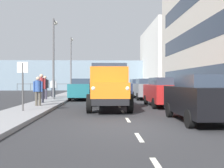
# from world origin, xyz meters

# --- Properties ---
(ground_plane) EXTENTS (80.00, 80.00, 0.00)m
(ground_plane) POSITION_xyz_m (0.00, -10.96, 0.00)
(ground_plane) COLOR #2D2D30
(sidewalk_left) EXTENTS (2.11, 39.23, 0.15)m
(sidewalk_left) POSITION_xyz_m (-4.64, -10.96, 0.07)
(sidewalk_left) COLOR gray
(sidewalk_left) RESTS_ON ground_plane
(sidewalk_right) EXTENTS (2.11, 39.23, 0.15)m
(sidewalk_right) POSITION_xyz_m (4.64, -10.96, 0.07)
(sidewalk_right) COLOR gray
(sidewalk_right) RESTS_ON ground_plane
(road_centreline_markings) EXTENTS (0.12, 34.59, 0.01)m
(road_centreline_markings) POSITION_xyz_m (0.00, -10.21, 0.00)
(road_centreline_markings) COLOR silver
(road_centreline_markings) RESTS_ON ground_plane
(building_far_block) EXTENTS (6.76, 14.63, 9.52)m
(building_far_block) POSITION_xyz_m (-9.07, -28.71, 4.76)
(building_far_block) COLOR silver
(building_far_block) RESTS_ON ground_plane
(sea_horizon) EXTENTS (80.00, 0.80, 5.00)m
(sea_horizon) POSITION_xyz_m (0.00, -33.57, 2.50)
(sea_horizon) COLOR gray
(sea_horizon) RESTS_ON ground_plane
(seawall_railing) EXTENTS (28.08, 0.08, 1.20)m
(seawall_railing) POSITION_xyz_m (-0.00, -29.97, 0.92)
(seawall_railing) COLOR #4C5156
(seawall_railing) RESTS_ON ground_plane
(truck_vintage_orange) EXTENTS (2.17, 5.64, 2.43)m
(truck_vintage_orange) POSITION_xyz_m (0.65, -4.80, 1.18)
(truck_vintage_orange) COLOR black
(truck_vintage_orange) RESTS_ON ground_plane
(car_black_kerbside_near) EXTENTS (1.83, 3.94, 1.72)m
(car_black_kerbside_near) POSITION_xyz_m (-2.63, -0.80, 0.89)
(car_black_kerbside_near) COLOR black
(car_black_kerbside_near) RESTS_ON ground_plane
(car_red_kerbside_1) EXTENTS (1.79, 4.23, 1.72)m
(car_red_kerbside_1) POSITION_xyz_m (-2.63, -6.48, 0.90)
(car_red_kerbside_1) COLOR #B21E1E
(car_red_kerbside_1) RESTS_ON ground_plane
(car_grey_kerbside_2) EXTENTS (1.89, 3.86, 1.72)m
(car_grey_kerbside_2) POSITION_xyz_m (-2.63, -12.40, 0.89)
(car_grey_kerbside_2) COLOR slate
(car_grey_kerbside_2) RESTS_ON ground_plane
(car_navy_kerbside_3) EXTENTS (1.89, 4.54, 1.72)m
(car_navy_kerbside_3) POSITION_xyz_m (-2.63, -17.07, 0.90)
(car_navy_kerbside_3) COLOR navy
(car_navy_kerbside_3) RESTS_ON ground_plane
(car_teal_oppositeside_0) EXTENTS (1.97, 4.53, 1.72)m
(car_teal_oppositeside_0) POSITION_xyz_m (2.63, -12.19, 0.90)
(car_teal_oppositeside_0) COLOR #1E6670
(car_teal_oppositeside_0) RESTS_ON ground_plane
(car_maroon_oppositeside_1) EXTENTS (1.98, 4.53, 1.72)m
(car_maroon_oppositeside_1) POSITION_xyz_m (2.63, -18.65, 0.90)
(car_maroon_oppositeside_1) COLOR maroon
(car_maroon_oppositeside_1) RESTS_ON ground_plane
(car_silver_oppositeside_2) EXTENTS (1.83, 3.99, 1.72)m
(car_silver_oppositeside_2) POSITION_xyz_m (2.63, -24.32, 0.89)
(car_silver_oppositeside_2) COLOR #B7BABF
(car_silver_oppositeside_2) RESTS_ON ground_plane
(pedestrian_in_dark_coat) EXTENTS (0.53, 0.34, 1.62)m
(pedestrian_in_dark_coat) POSITION_xyz_m (4.57, -5.68, 1.10)
(pedestrian_in_dark_coat) COLOR #4C473D
(pedestrian_in_dark_coat) RESTS_ON sidewalk_right
(pedestrian_by_lamp) EXTENTS (0.53, 0.34, 1.82)m
(pedestrian_by_lamp) POSITION_xyz_m (4.88, -7.66, 1.23)
(pedestrian_by_lamp) COLOR black
(pedestrian_by_lamp) RESTS_ON sidewalk_right
(pedestrian_with_bag) EXTENTS (0.53, 0.34, 1.76)m
(pedestrian_with_bag) POSITION_xyz_m (5.35, -10.70, 1.19)
(pedestrian_with_bag) COLOR #383342
(pedestrian_with_bag) RESTS_ON sidewalk_right
(pedestrian_couple_b) EXTENTS (0.53, 0.34, 1.64)m
(pedestrian_couple_b) POSITION_xyz_m (5.21, -13.15, 1.11)
(pedestrian_couple_b) COLOR black
(pedestrian_couple_b) RESTS_ON sidewalk_right
(lamp_post_promenade) EXTENTS (0.32, 1.14, 6.14)m
(lamp_post_promenade) POSITION_xyz_m (4.73, -10.94, 3.83)
(lamp_post_promenade) COLOR #59595B
(lamp_post_promenade) RESTS_ON sidewalk_right
(lamp_post_far) EXTENTS (0.32, 1.14, 6.52)m
(lamp_post_far) POSITION_xyz_m (4.71, -21.06, 4.03)
(lamp_post_far) COLOR #59595B
(lamp_post_far) RESTS_ON sidewalk_right
(street_sign) EXTENTS (0.50, 0.07, 2.25)m
(street_sign) POSITION_xyz_m (4.66, -3.31, 1.68)
(street_sign) COLOR #4C4C4C
(street_sign) RESTS_ON sidewalk_right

